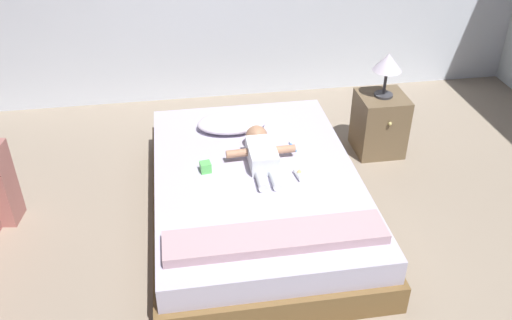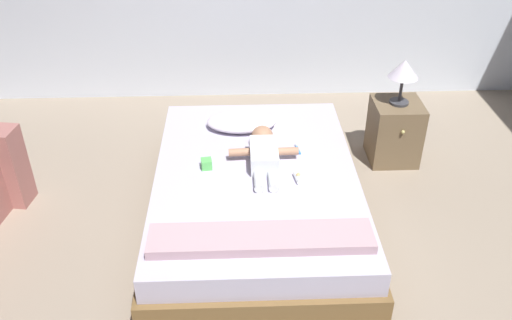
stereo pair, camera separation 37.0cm
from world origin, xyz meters
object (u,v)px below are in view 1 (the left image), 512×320
object	(u,v)px
baby	(261,152)
baby_bottle	(299,174)
pillow	(232,123)
toothbrush	(292,146)
nightstand	(379,124)
toy_block	(206,167)
lamp	(388,64)
bed	(256,194)

from	to	relation	value
baby	baby_bottle	distance (m)	0.34
pillow	baby	size ratio (longest dim) A/B	0.80
toothbrush	baby_bottle	distance (m)	0.39
baby_bottle	toothbrush	bearing A→B (deg)	84.28
nightstand	baby_bottle	distance (m)	1.20
nightstand	toy_block	bearing A→B (deg)	-156.69
baby	toothbrush	world-z (taller)	baby
lamp	toy_block	bearing A→B (deg)	-156.69
pillow	toothbrush	bearing A→B (deg)	-40.28
toothbrush	bed	bearing A→B (deg)	-138.62
toothbrush	toy_block	xyz separation A→B (m)	(-0.66, -0.21, 0.03)
toothbrush	toy_block	bearing A→B (deg)	-161.86
baby	lamp	xyz separation A→B (m)	(1.09, 0.56, 0.35)
baby	nightstand	world-z (taller)	baby
pillow	nightstand	xyz separation A→B (m)	(1.24, 0.09, -0.16)
pillow	bed	bearing A→B (deg)	-81.95
baby_bottle	toy_block	bearing A→B (deg)	164.59
toy_block	baby_bottle	distance (m)	0.64
bed	nightstand	xyz separation A→B (m)	(1.15, 0.71, 0.08)
baby	baby_bottle	bearing A→B (deg)	-49.15
baby	nightstand	bearing A→B (deg)	27.12
pillow	toy_block	bearing A→B (deg)	-114.27
bed	pillow	xyz separation A→B (m)	(-0.09, 0.62, 0.24)
baby	lamp	world-z (taller)	lamp
bed	lamp	distance (m)	1.48
toothbrush	baby_bottle	bearing A→B (deg)	-95.72
toothbrush	toy_block	distance (m)	0.69
toy_block	pillow	bearing A→B (deg)	65.73
baby	toothbrush	xyz separation A→B (m)	(0.26, 0.13, -0.06)
pillow	baby	bearing A→B (deg)	-72.78
baby	toothbrush	bearing A→B (deg)	27.17
bed	nightstand	distance (m)	1.35
toothbrush	baby_bottle	size ratio (longest dim) A/B	1.06
toy_block	baby	bearing A→B (deg)	11.73
pillow	baby_bottle	xyz separation A→B (m)	(0.37, -0.73, -0.03)
bed	baby_bottle	size ratio (longest dim) A/B	17.61
baby	toy_block	size ratio (longest dim) A/B	8.24
baby_bottle	pillow	bearing A→B (deg)	116.69
baby	nightstand	distance (m)	1.24
pillow	baby_bottle	size ratio (longest dim) A/B	4.51
bed	toothbrush	world-z (taller)	toothbrush
toy_block	baby_bottle	xyz separation A→B (m)	(0.62, -0.17, -0.01)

